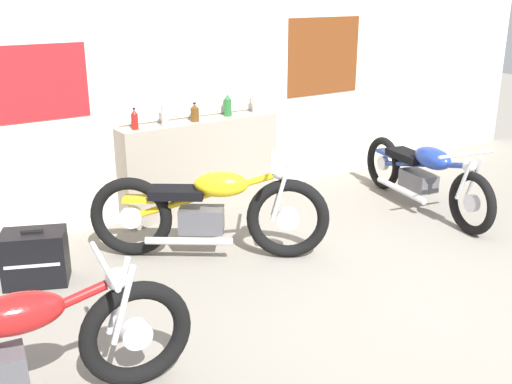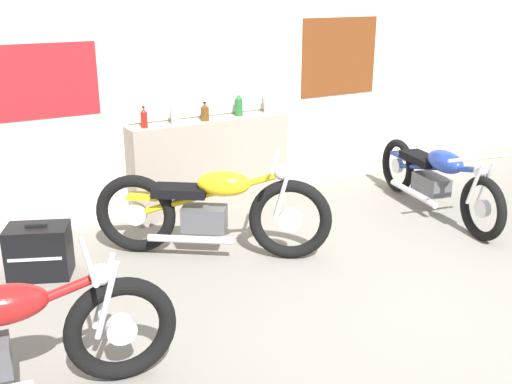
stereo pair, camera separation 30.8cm
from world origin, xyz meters
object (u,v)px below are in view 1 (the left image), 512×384
bottle_right_center (228,106)px  hard_case_black (35,258)px  bottle_rightmost (255,102)px  bottle_center (195,113)px  bottle_left_center (164,113)px  motorcycle_yellow (209,211)px  motorcycle_blue (423,174)px  bottle_leftmost (135,120)px

bottle_right_center → hard_case_black: size_ratio=0.43×
bottle_rightmost → bottle_center: bearing=-178.0°
bottle_left_center → bottle_center: bearing=4.4°
motorcycle_yellow → bottle_right_center: bearing=51.2°
motorcycle_yellow → hard_case_black: size_ratio=3.04×
bottle_right_center → motorcycle_yellow: (-0.88, -1.09, -0.66)m
bottle_center → motorcycle_blue: size_ratio=0.09×
bottle_right_center → bottle_leftmost: bearing=-177.8°
bottle_leftmost → bottle_right_center: (1.06, 0.04, 0.02)m
bottle_leftmost → bottle_center: (0.65, -0.00, -0.01)m
bottle_leftmost → bottle_right_center: 1.07m
bottle_rightmost → bottle_right_center: bearing=177.1°
bottle_rightmost → motorcycle_blue: (1.27, -1.30, -0.70)m
bottle_rightmost → bottle_left_center: bearing=-177.3°
bottle_center → motorcycle_blue: bearing=-32.2°
bottle_rightmost → motorcycle_yellow: bearing=-138.4°
bottle_center → bottle_right_center: size_ratio=0.78×
motorcycle_yellow → hard_case_black: bearing=166.0°
bottle_leftmost → bottle_center: bottle_leftmost is taller
bottle_rightmost → hard_case_black: size_ratio=0.46×
motorcycle_blue → bottle_left_center: bearing=152.2°
bottle_right_center → motorcycle_yellow: bottle_right_center is taller
bottle_leftmost → bottle_right_center: size_ratio=0.84×
bottle_leftmost → motorcycle_blue: (2.67, -1.27, -0.67)m
motorcycle_yellow → hard_case_black: (-1.40, 0.35, -0.21)m
bottle_leftmost → bottle_left_center: (0.30, -0.03, 0.03)m
bottle_left_center → bottle_rightmost: bearing=2.7°
bottle_right_center → motorcycle_blue: 2.19m
bottle_rightmost → hard_case_black: bottle_rightmost is taller
motorcycle_yellow → bottle_rightmost: bearing=41.6°
hard_case_black → bottle_right_center: bearing=18.0°
bottle_center → motorcycle_yellow: size_ratio=0.11×
bottle_leftmost → hard_case_black: (-1.21, -0.70, -0.85)m
bottle_left_center → bottle_right_center: size_ratio=1.15×
bottle_center → bottle_rightmost: size_ratio=0.72×
bottle_center → hard_case_black: bearing=-159.4°
bottle_center → motorcycle_blue: (2.02, -1.27, -0.67)m
bottle_left_center → motorcycle_blue: 2.77m
motorcycle_yellow → bottle_leftmost: bearing=100.1°
bottle_leftmost → bottle_rightmost: bottle_rightmost is taller
bottle_center → bottle_rightmost: (0.75, 0.03, 0.03)m
bottle_right_center → bottle_left_center: bearing=-174.8°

